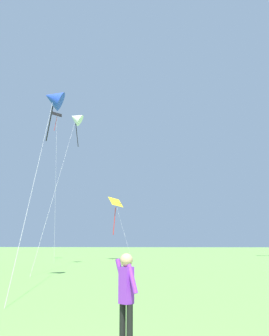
{
  "coord_description": "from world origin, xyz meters",
  "views": [
    {
      "loc": [
        1.37,
        -3.55,
        1.8
      ],
      "look_at": [
        -2.55,
        32.41,
        9.29
      ],
      "focal_mm": 39.25,
      "sensor_mm": 36.0,
      "label": 1
    }
  ],
  "objects": [
    {
      "name": "kite_black_large",
      "position": [
        -12.09,
        36.01,
        15.6
      ],
      "size": [
        3.06,
        6.72,
        17.19
      ],
      "color": "black",
      "rests_on": "ground_plane"
    },
    {
      "name": "kite_white_distant",
      "position": [
        -7.52,
        27.91,
        13.14
      ],
      "size": [
        1.62,
        11.84,
        13.9
      ],
      "color": "white",
      "rests_on": "ground_plane"
    },
    {
      "name": "kite_blue_delta",
      "position": [
        -5.25,
        15.15,
        9.76
      ],
      "size": [
        2.53,
        8.92,
        10.47
      ],
      "color": "blue",
      "rests_on": "ground_plane"
    },
    {
      "name": "kite_yellow_diamond",
      "position": [
        -5.62,
        39.48,
        5.81
      ],
      "size": [
        3.47,
        5.86,
        7.32
      ],
      "color": "yellow",
      "rests_on": "ground_plane"
    },
    {
      "name": "person_near_tree",
      "position": [
        0.53,
        2.91,
        0.98
      ],
      "size": [
        0.46,
        0.38,
        1.63
      ],
      "color": "black",
      "rests_on": "ground_plane"
    }
  ]
}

